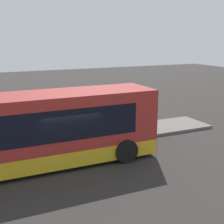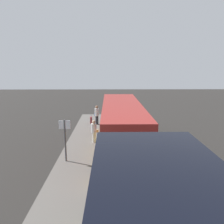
{
  "view_description": "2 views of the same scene",
  "coord_description": "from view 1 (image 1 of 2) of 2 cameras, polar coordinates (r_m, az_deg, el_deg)",
  "views": [
    {
      "loc": [
        -3.64,
        -12.86,
        5.67
      ],
      "look_at": [
        2.71,
        0.9,
        1.97
      ],
      "focal_mm": 50.0,
      "sensor_mm": 36.0,
      "label": 1
    },
    {
      "loc": [
        -14.95,
        1.15,
        5.66
      ],
      "look_at": [
        2.71,
        0.9,
        1.97
      ],
      "focal_mm": 35.0,
      "sensor_mm": 36.0,
      "label": 2
    }
  ],
  "objects": [
    {
      "name": "passenger_waiting",
      "position": [
        16.31,
        -9.43,
        -2.85
      ],
      "size": [
        0.64,
        0.6,
        1.67
      ],
      "rotation": [
        0.0,
        0.0,
        -2.24
      ],
      "color": "silver",
      "rests_on": "platform"
    },
    {
      "name": "passenger_boarding",
      "position": [
        18.29,
        6.15,
        -0.61
      ],
      "size": [
        0.66,
        0.54,
        1.84
      ],
      "rotation": [
        0.0,
        0.0,
        -1.17
      ],
      "color": "#2D2D33",
      "rests_on": "platform"
    },
    {
      "name": "ground",
      "position": [
        14.52,
        -8.35,
        -9.41
      ],
      "size": [
        80.0,
        80.0,
        0.0
      ],
      "primitive_type": "plane",
      "color": "#2B2826"
    },
    {
      "name": "platform",
      "position": [
        17.14,
        -11.18,
        -5.55
      ],
      "size": [
        20.0,
        2.66,
        0.17
      ],
      "color": "#605B56",
      "rests_on": "ground"
    },
    {
      "name": "bus_lead",
      "position": [
        14.03,
        -12.68,
        -3.36
      ],
      "size": [
        10.39,
        2.8,
        3.26
      ],
      "color": "maroon",
      "rests_on": "ground"
    },
    {
      "name": "suitcase",
      "position": [
        19.17,
        6.32,
        -2.03
      ],
      "size": [
        0.37,
        0.18,
        0.88
      ],
      "color": "maroon",
      "rests_on": "platform"
    }
  ]
}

